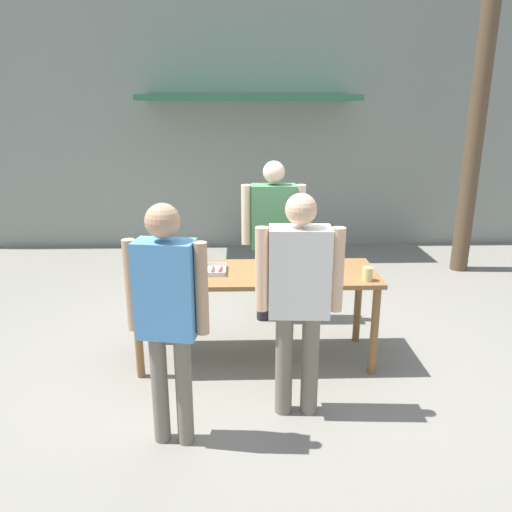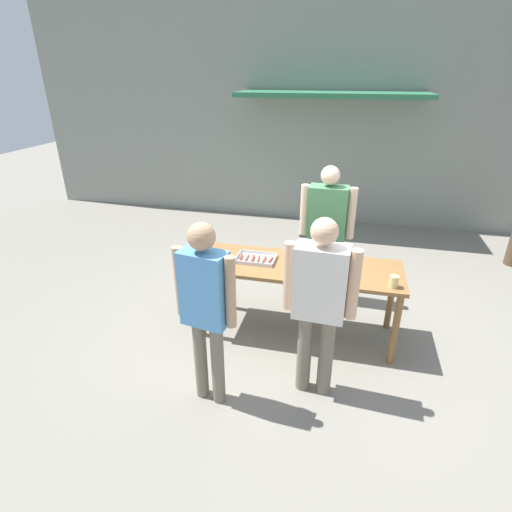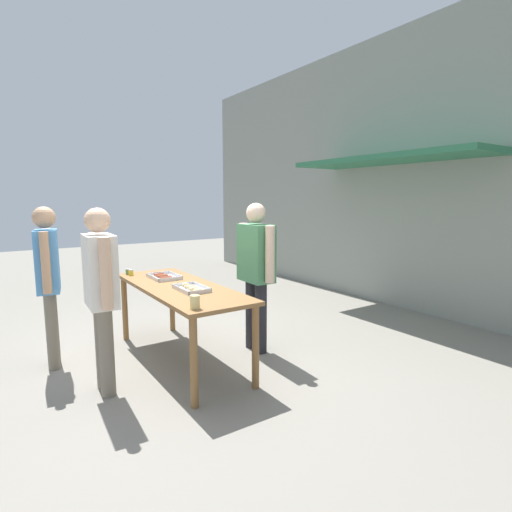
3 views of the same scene
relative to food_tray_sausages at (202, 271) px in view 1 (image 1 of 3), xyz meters
name	(u,v)px [view 1 (image 1 of 3)]	position (x,y,z in m)	size (l,w,h in m)	color
ground_plane	(256,357)	(0.49, -0.01, -0.87)	(24.00, 24.00, 0.00)	gray
building_facade_back	(248,108)	(0.49, 3.97, 1.38)	(12.00, 1.11, 4.50)	gray
serving_table	(256,283)	(0.49, -0.01, -0.12)	(2.19, 0.77, 0.86)	brown
food_tray_sausages	(202,271)	(0.00, 0.00, 0.00)	(0.43, 0.30, 0.04)	silver
food_tray_buns	(288,269)	(0.78, 0.00, 0.01)	(0.43, 0.26, 0.06)	silver
condiment_jar_mustard	(143,279)	(-0.48, -0.29, 0.02)	(0.06, 0.06, 0.07)	#567A38
condiment_jar_ketchup	(153,279)	(-0.39, -0.28, 0.02)	(0.06, 0.06, 0.07)	gold
beer_cup	(367,274)	(1.44, -0.27, 0.05)	(0.09, 0.09, 0.12)	#DBC67A
person_server_behind_table	(273,229)	(0.70, 0.86, 0.17)	(0.68, 0.27, 1.76)	#232328
person_customer_holding_hotdog	(167,306)	(-0.14, -1.22, 0.17)	(0.55, 0.28, 1.73)	#756B5B
person_customer_with_cup	(299,289)	(0.77, -0.90, 0.15)	(0.64, 0.26, 1.73)	#756B5B
utility_pole	(488,32)	(3.53, 2.54, 2.32)	(1.10, 0.24, 6.24)	brown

